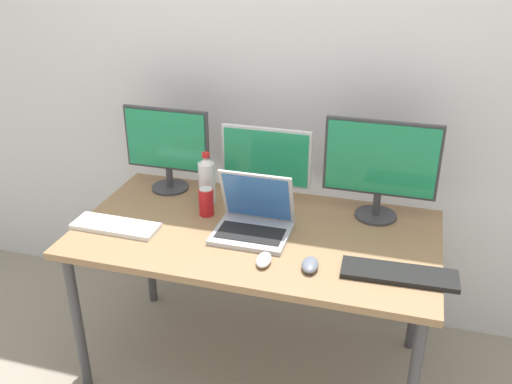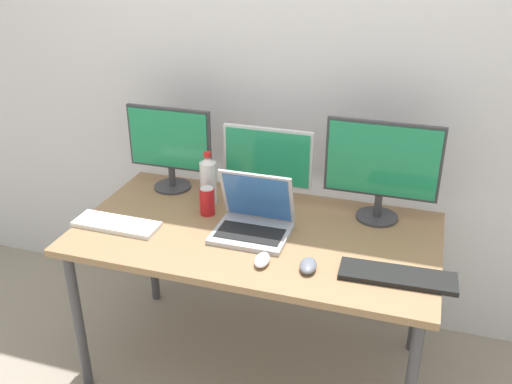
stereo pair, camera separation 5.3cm
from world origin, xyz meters
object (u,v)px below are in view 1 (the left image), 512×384
Objects in this scene: monitor_center at (266,164)px; monitor_right at (381,165)px; mouse_by_laptop at (310,265)px; monitor_left at (167,146)px; mouse_by_keyboard at (264,260)px; laptop_silver at (254,219)px; keyboard_aux at (116,226)px; water_bottle at (207,181)px; keyboard_main at (399,274)px; soda_can_near_keyboard at (206,202)px; work_desk at (256,243)px.

monitor_center is 0.85× the size of monitor_right.
monitor_right is 4.46× the size of mouse_by_laptop.
monitor_right reaches higher than monitor_left.
monitor_left is at bearing 141.57° from mouse_by_laptop.
monitor_left reaches higher than mouse_by_keyboard.
laptop_silver is (-0.48, -0.28, -0.19)m from monitor_right.
monitor_right is 1.30× the size of keyboard_aux.
monitor_center is 0.54m from mouse_by_keyboard.
laptop_silver is 0.34m from water_bottle.
monitor_right is 0.57m from mouse_by_laptop.
monitor_center is at bearing 37.82° from keyboard_aux.
laptop_silver is (0.02, -0.28, -0.13)m from monitor_center.
keyboard_main is at bearing 1.20° from mouse_by_laptop.
monitor_right is 1.15m from keyboard_aux.
monitor_left is 3.83× the size of mouse_by_laptop.
monitor_left reaches higher than soda_can_near_keyboard.
mouse_by_laptop is at bearing -38.88° from work_desk.
keyboard_aux is 0.40m from soda_can_near_keyboard.
monitor_left reaches higher than monitor_center.
keyboard_main is 1.14× the size of keyboard_aux.
mouse_by_keyboard is at bearing -67.19° from work_desk.
keyboard_aux is at bearing 168.79° from mouse_by_laptop.
mouse_by_laptop reaches higher than keyboard_main.
keyboard_main is (1.11, -0.46, -0.21)m from monitor_left.
keyboard_main is at bearing 2.08° from mouse_by_keyboard.
mouse_by_laptop is at bearing -32.34° from monitor_left.
monitor_center is at bearing 115.85° from mouse_by_laptop.
laptop_silver is (0.51, -0.29, -0.16)m from monitor_left.
monitor_right reaches higher than monitor_center.
mouse_by_keyboard reaches higher than keyboard_main.
keyboard_aux is 0.45m from water_bottle.
monitor_left is 0.61m from laptop_silver.
monitor_right is 0.66m from mouse_by_keyboard.
soda_can_near_keyboard is at bearing 35.29° from keyboard_aux.
keyboard_aux is at bearing -166.99° from laptop_silver.
keyboard_aux is 0.68m from mouse_by_keyboard.
mouse_by_laptop is at bearing -35.73° from water_bottle.
monitor_center is at bearing 179.49° from monitor_right.
mouse_by_laptop is (0.18, 0.01, 0.00)m from mouse_by_keyboard.
laptop_silver reaches higher than soda_can_near_keyboard.
laptop_silver is 0.63m from keyboard_main.
work_desk is 3.66× the size of monitor_left.
monitor_right is 4.54× the size of mouse_by_keyboard.
laptop_silver is 0.73× the size of keyboard_main.
monitor_center reaches higher than mouse_by_laptop.
work_desk is at bearing -28.40° from monitor_left.
mouse_by_keyboard is (-0.50, -0.05, 0.01)m from keyboard_main.
monitor_left is 1.34× the size of laptop_silver.
mouse_by_laptop is 0.43× the size of water_bottle.
mouse_by_keyboard is (0.61, -0.51, -0.21)m from monitor_left.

